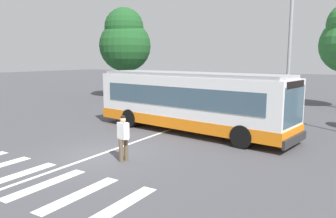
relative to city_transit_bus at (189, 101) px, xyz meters
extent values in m
plane|color=#47474C|center=(-0.92, -5.51, -1.59)|extent=(160.00, 160.00, 0.00)
cylinder|color=black|center=(3.73, 0.63, -1.09)|extent=(1.03, 0.44, 1.00)
cylinder|color=black|center=(3.39, -1.69, -1.09)|extent=(1.03, 0.44, 1.00)
cylinder|color=black|center=(-3.00, 1.63, -1.09)|extent=(1.03, 0.44, 1.00)
cylinder|color=black|center=(-3.35, -0.69, -1.09)|extent=(1.03, 0.44, 1.00)
cube|color=white|center=(-0.02, 0.00, 0.04)|extent=(10.90, 4.10, 2.55)
cube|color=orange|center=(-0.02, 0.00, -0.96)|extent=(11.01, 4.14, 0.55)
cube|color=#3D5666|center=(-0.02, 0.00, 0.34)|extent=(9.64, 3.96, 0.96)
cube|color=#3D5666|center=(5.24, -0.78, 0.24)|extent=(0.37, 2.23, 1.63)
cube|color=black|center=(5.24, -0.78, 1.13)|extent=(0.35, 1.93, 0.28)
cube|color=#99999E|center=(-0.02, 0.00, 1.39)|extent=(10.45, 3.83, 0.16)
cube|color=#28282B|center=(5.35, -0.80, -1.16)|extent=(0.50, 2.54, 0.36)
cylinder|color=brown|center=(0.28, -5.55, -1.16)|extent=(0.16, 0.16, 0.85)
cylinder|color=brown|center=(0.23, -5.78, -1.16)|extent=(0.16, 0.16, 0.85)
cube|color=white|center=(0.26, -5.66, -0.44)|extent=(0.45, 0.34, 0.60)
cylinder|color=white|center=(0.02, -5.61, -0.47)|extent=(0.10, 0.10, 0.55)
cylinder|color=white|center=(0.49, -5.71, -0.47)|extent=(0.10, 0.10, 0.55)
sphere|color=tan|center=(0.26, -5.66, -0.03)|extent=(0.22, 0.22, 0.22)
sphere|color=black|center=(0.26, -5.66, 0.04)|extent=(0.19, 0.19, 0.19)
cylinder|color=black|center=(-7.54, 12.90, -1.27)|extent=(0.25, 0.65, 0.64)
cylinder|color=black|center=(-5.88, 12.76, -1.27)|extent=(0.25, 0.65, 0.64)
cylinder|color=black|center=(-7.78, 10.12, -1.27)|extent=(0.25, 0.65, 0.64)
cylinder|color=black|center=(-6.11, 9.98, -1.27)|extent=(0.25, 0.65, 0.64)
cube|color=#38383D|center=(-6.83, 11.44, -0.95)|extent=(2.19, 4.64, 0.52)
cube|color=#3D5666|center=(-6.83, 11.35, -0.47)|extent=(1.78, 2.29, 0.44)
cube|color=#38383D|center=(-6.83, 11.35, -0.28)|extent=(1.69, 2.10, 0.09)
cylinder|color=black|center=(-5.04, 12.66, -1.27)|extent=(0.21, 0.64, 0.64)
cylinder|color=black|center=(-3.36, 12.62, -1.27)|extent=(0.21, 0.64, 0.64)
cylinder|color=black|center=(-5.10, 9.87, -1.27)|extent=(0.21, 0.64, 0.64)
cylinder|color=black|center=(-3.42, 9.83, -1.27)|extent=(0.21, 0.64, 0.64)
cube|color=black|center=(-4.23, 11.24, -0.95)|extent=(1.91, 4.54, 0.52)
cube|color=#3D5666|center=(-4.23, 11.15, -0.47)|extent=(1.65, 2.19, 0.44)
cube|color=black|center=(-4.23, 11.15, -0.28)|extent=(1.57, 2.01, 0.09)
cylinder|color=black|center=(-2.39, 12.61, -1.27)|extent=(0.23, 0.65, 0.64)
cylinder|color=black|center=(-0.72, 12.52, -1.27)|extent=(0.23, 0.65, 0.64)
cylinder|color=black|center=(-2.54, 9.82, -1.27)|extent=(0.23, 0.65, 0.64)
cylinder|color=black|center=(-0.87, 9.73, -1.27)|extent=(0.23, 0.65, 0.64)
cube|color=#234293|center=(-1.63, 11.17, -0.95)|extent=(2.06, 4.59, 0.52)
cube|color=#3D5666|center=(-1.63, 11.08, -0.47)|extent=(1.72, 2.24, 0.44)
cube|color=#234293|center=(-1.63, 11.08, -0.28)|extent=(1.63, 2.06, 0.09)
cylinder|color=black|center=(0.52, 13.02, -1.27)|extent=(0.27, 0.66, 0.64)
cylinder|color=black|center=(2.19, 12.83, -1.27)|extent=(0.27, 0.66, 0.64)
cylinder|color=black|center=(0.21, 10.25, -1.27)|extent=(0.27, 0.66, 0.64)
cylinder|color=black|center=(1.87, 10.06, -1.27)|extent=(0.27, 0.66, 0.64)
cube|color=white|center=(1.20, 11.54, -0.95)|extent=(2.32, 4.68, 0.52)
cube|color=#3D5666|center=(1.19, 11.45, -0.47)|extent=(1.84, 2.33, 0.44)
cube|color=white|center=(1.19, 11.45, -0.28)|extent=(1.74, 2.14, 0.09)
cylinder|color=#939399|center=(3.68, 5.47, 3.35)|extent=(0.20, 0.20, 9.87)
cylinder|color=brown|center=(-12.37, 10.20, 0.05)|extent=(0.36, 0.36, 3.27)
sphere|color=#1E5123|center=(-12.37, 10.20, 3.40)|extent=(4.91, 4.91, 4.91)
sphere|color=#1E5123|center=(-12.32, 10.05, 5.12)|extent=(3.68, 3.68, 3.68)
cube|color=silver|center=(-1.73, -8.68, -1.58)|extent=(0.45, 2.82, 0.01)
cube|color=silver|center=(-0.30, -8.68, -1.58)|extent=(0.45, 2.82, 0.01)
cube|color=silver|center=(1.13, -8.68, -1.58)|extent=(0.45, 2.82, 0.01)
cube|color=silver|center=(2.56, -8.68, -1.58)|extent=(0.45, 2.82, 0.01)
cube|color=silver|center=(-1.09, -3.51, -1.58)|extent=(0.16, 24.00, 0.01)
camera|label=1|loc=(7.73, -14.72, 2.14)|focal=34.87mm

